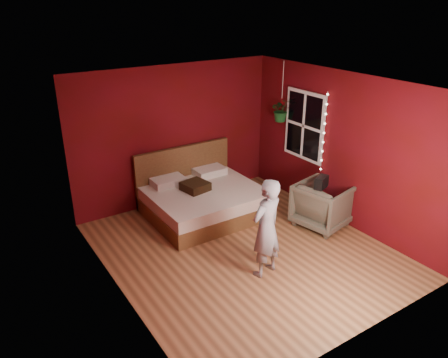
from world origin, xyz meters
TOP-DOWN VIEW (x-y plane):
  - floor at (0.00, 0.00)m, footprint 4.50×4.50m
  - room_walls at (0.00, 0.00)m, footprint 4.04×4.54m
  - window at (1.97, 0.90)m, footprint 0.05×0.97m
  - fairy_lights at (1.94, 0.37)m, footprint 0.04×0.04m
  - bed at (0.10, 1.45)m, footprint 1.97×1.68m
  - person at (-0.11, -0.65)m, footprint 0.60×0.46m
  - armchair at (1.60, -0.07)m, footprint 1.01×0.99m
  - handbag at (1.44, -0.15)m, footprint 0.31×0.23m
  - throw_pillow at (-0.04, 1.45)m, footprint 0.48×0.48m
  - hanging_plant at (1.88, 1.46)m, footprint 0.50×0.48m

SIDE VIEW (x-z plane):
  - floor at x=0.00m, z-range 0.00..0.00m
  - bed at x=0.10m, z-range -0.26..0.83m
  - armchair at x=1.60m, z-range 0.00..0.78m
  - throw_pillow at x=-0.04m, z-range 0.49..0.64m
  - person at x=-0.11m, z-range 0.00..1.47m
  - handbag at x=1.44m, z-range 0.78..0.98m
  - fairy_lights at x=1.94m, z-range 0.77..2.22m
  - window at x=1.97m, z-range 0.87..2.14m
  - room_walls at x=0.00m, z-range 0.37..2.99m
  - hanging_plant at x=1.88m, z-range 1.12..2.26m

